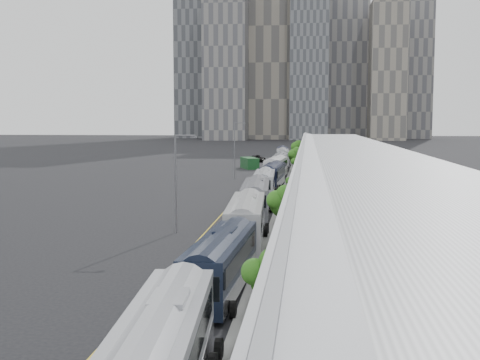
# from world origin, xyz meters

# --- Properties ---
(sidewalk) EXTENTS (10.00, 170.00, 0.12)m
(sidewalk) POSITION_xyz_m (9.00, 55.00, 0.06)
(sidewalk) COLOR gray
(sidewalk) RESTS_ON ground
(lane_line) EXTENTS (0.12, 160.00, 0.02)m
(lane_line) POSITION_xyz_m (-1.50, 55.00, 0.01)
(lane_line) COLOR gold
(lane_line) RESTS_ON ground
(depot) EXTENTS (12.45, 160.40, 7.20)m
(depot) POSITION_xyz_m (12.99, 55.00, 3.51)
(depot) COLOR gray
(depot) RESTS_ON ground
(skyline) EXTENTS (145.00, 64.00, 120.00)m
(skyline) POSITION_xyz_m (-2.90, 324.16, 50.85)
(skyline) COLOR slate
(skyline) RESTS_ON ground
(bus_1) EXTENTS (3.04, 12.33, 3.58)m
(bus_1) POSITION_xyz_m (2.74, 20.39, 1.51)
(bus_1) COLOR black
(bus_1) RESTS_ON ground
(bus_2) EXTENTS (3.40, 13.53, 3.92)m
(bus_2) POSITION_xyz_m (2.78, 34.04, 1.66)
(bus_2) COLOR #B7B7B9
(bus_2) RESTS_ON ground
(bus_3) EXTENTS (3.38, 13.47, 3.90)m
(bus_3) POSITION_xyz_m (2.32, 48.43, 1.65)
(bus_3) COLOR slate
(bus_3) RESTS_ON ground
(bus_4) EXTENTS (2.99, 12.68, 3.68)m
(bus_4) POSITION_xyz_m (2.11, 63.63, 1.55)
(bus_4) COLOR #B2B5BD
(bus_4) RESTS_ON ground
(bus_5) EXTENTS (3.23, 12.87, 3.73)m
(bus_5) POSITION_xyz_m (2.43, 76.59, 1.57)
(bus_5) COLOR black
(bus_5) RESTS_ON ground
(bus_6) EXTENTS (3.65, 13.18, 3.80)m
(bus_6) POSITION_xyz_m (2.19, 90.83, 1.61)
(bus_6) COLOR silver
(bus_6) RESTS_ON ground
(bus_7) EXTENTS (2.82, 12.61, 3.68)m
(bus_7) POSITION_xyz_m (2.38, 104.33, 1.55)
(bus_7) COLOR slate
(bus_7) RESTS_ON ground
(bus_8) EXTENTS (3.41, 13.59, 3.94)m
(bus_8) POSITION_xyz_m (2.16, 119.69, 1.66)
(bus_8) COLOR #989AA1
(bus_8) RESTS_ON ground
(bus_9) EXTENTS (3.27, 13.39, 3.89)m
(bus_9) POSITION_xyz_m (1.63, 130.62, 1.64)
(bus_9) COLOR black
(bus_9) RESTS_ON ground
(tree_0) EXTENTS (1.49, 1.49, 4.53)m
(tree_0) POSITION_xyz_m (6.05, 10.59, 3.72)
(tree_0) COLOR black
(tree_0) RESTS_ON ground
(tree_1) EXTENTS (2.06, 2.06, 4.88)m
(tree_1) POSITION_xyz_m (5.77, 33.07, 3.82)
(tree_1) COLOR black
(tree_1) RESTS_ON ground
(tree_2) EXTENTS (1.19, 1.19, 3.87)m
(tree_2) POSITION_xyz_m (6.21, 52.56, 3.18)
(tree_2) COLOR black
(tree_2) RESTS_ON ground
(tree_3) EXTENTS (1.40, 1.40, 4.36)m
(tree_3) POSITION_xyz_m (6.10, 79.36, 3.59)
(tree_3) COLOR black
(tree_3) RESTS_ON ground
(tree_4) EXTENTS (2.80, 2.80, 5.00)m
(tree_4) POSITION_xyz_m (5.40, 103.82, 3.59)
(tree_4) COLOR black
(tree_4) RESTS_ON ground
(tree_5) EXTENTS (2.93, 2.93, 5.56)m
(tree_5) POSITION_xyz_m (5.34, 127.48, 4.09)
(tree_5) COLOR black
(tree_5) RESTS_ON ground
(street_lamp_near) EXTENTS (2.04, 0.22, 8.89)m
(street_lamp_near) POSITION_xyz_m (-3.91, 38.87, 5.13)
(street_lamp_near) COLOR #59595E
(street_lamp_near) RESTS_ON ground
(street_lamp_far) EXTENTS (2.04, 0.22, 9.83)m
(street_lamp_far) POSITION_xyz_m (-4.81, 89.86, 5.62)
(street_lamp_far) COLOR #59595E
(street_lamp_far) RESTS_ON ground
(shipping_container) EXTENTS (4.64, 7.24, 2.32)m
(shipping_container) POSITION_xyz_m (-4.54, 112.64, 1.16)
(shipping_container) COLOR #133F1B
(shipping_container) RESTS_ON ground
(suv) EXTENTS (4.94, 6.55, 1.65)m
(suv) POSITION_xyz_m (-4.58, 133.53, 0.83)
(suv) COLOR black
(suv) RESTS_ON ground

